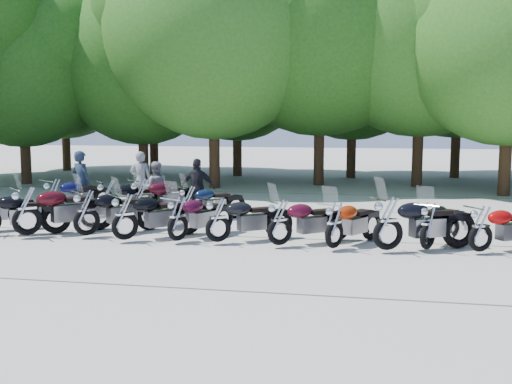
% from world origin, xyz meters
% --- Properties ---
extents(ground, '(90.00, 90.00, 0.00)m').
position_xyz_m(ground, '(0.00, 0.00, 0.00)').
color(ground, '#9E978F').
rests_on(ground, ground).
extents(tree_1, '(6.97, 6.97, 8.55)m').
position_xyz_m(tree_1, '(-12.04, 11.24, 5.06)').
color(tree_1, '#3A2614').
rests_on(tree_1, ground).
extents(tree_2, '(7.31, 7.31, 8.97)m').
position_xyz_m(tree_2, '(-7.25, 12.84, 5.31)').
color(tree_2, '#3A2614').
rests_on(tree_2, ground).
extents(tree_3, '(8.70, 8.70, 10.67)m').
position_xyz_m(tree_3, '(-3.57, 11.24, 6.32)').
color(tree_3, '#3A2614').
rests_on(tree_3, ground).
extents(tree_4, '(9.13, 9.13, 11.20)m').
position_xyz_m(tree_4, '(0.54, 13.09, 6.64)').
color(tree_4, '#3A2614').
rests_on(tree_4, ground).
extents(tree_5, '(9.04, 9.04, 11.10)m').
position_xyz_m(tree_5, '(4.61, 13.20, 6.57)').
color(tree_5, '#3A2614').
rests_on(tree_5, ground).
extents(tree_6, '(8.00, 8.00, 9.82)m').
position_xyz_m(tree_6, '(7.55, 10.82, 5.81)').
color(tree_6, '#3A2614').
rests_on(tree_6, ground).
extents(tree_9, '(7.59, 7.59, 9.32)m').
position_xyz_m(tree_9, '(-13.53, 17.59, 5.52)').
color(tree_9, '#3A2614').
rests_on(tree_9, ground).
extents(tree_10, '(7.78, 7.78, 9.55)m').
position_xyz_m(tree_10, '(-8.29, 16.97, 5.66)').
color(tree_10, '#3A2614').
rests_on(tree_10, ground).
extents(tree_11, '(7.56, 7.56, 9.28)m').
position_xyz_m(tree_11, '(-3.76, 16.43, 5.49)').
color(tree_11, '#3A2614').
rests_on(tree_11, ground).
extents(tree_12, '(7.88, 7.88, 9.67)m').
position_xyz_m(tree_12, '(1.80, 16.47, 5.72)').
color(tree_12, '#3A2614').
rests_on(tree_12, ground).
extents(tree_13, '(8.31, 8.31, 10.20)m').
position_xyz_m(tree_13, '(6.69, 17.47, 6.04)').
color(tree_13, '#3A2614').
rests_on(tree_13, ground).
extents(motorcycle_2, '(2.26, 2.29, 1.40)m').
position_xyz_m(motorcycle_2, '(-5.35, 0.39, 0.70)').
color(motorcycle_2, '#37070E').
rests_on(motorcycle_2, ground).
extents(motorcycle_3, '(2.07, 2.19, 1.31)m').
position_xyz_m(motorcycle_3, '(-3.96, 0.66, 0.65)').
color(motorcycle_3, black).
rests_on(motorcycle_3, ground).
extents(motorcycle_4, '(2.09, 2.09, 1.28)m').
position_xyz_m(motorcycle_4, '(-2.85, 0.34, 0.64)').
color(motorcycle_4, black).
rests_on(motorcycle_4, ground).
extents(motorcycle_5, '(1.57, 2.21, 1.22)m').
position_xyz_m(motorcycle_5, '(-1.63, 0.48, 0.61)').
color(motorcycle_5, '#35071D').
rests_on(motorcycle_5, ground).
extents(motorcycle_6, '(2.12, 1.78, 1.21)m').
position_xyz_m(motorcycle_6, '(-0.69, 0.52, 0.61)').
color(motorcycle_6, black).
rests_on(motorcycle_6, ground).
extents(motorcycle_7, '(2.09, 1.84, 1.21)m').
position_xyz_m(motorcycle_7, '(0.74, 0.44, 0.61)').
color(motorcycle_7, '#3F0819').
rests_on(motorcycle_7, ground).
extents(motorcycle_8, '(1.65, 2.14, 1.19)m').
position_xyz_m(motorcycle_8, '(1.93, 0.37, 0.60)').
color(motorcycle_8, '#942205').
rests_on(motorcycle_8, ground).
extents(motorcycle_9, '(2.49, 1.74, 1.36)m').
position_xyz_m(motorcycle_9, '(3.07, 0.35, 0.68)').
color(motorcycle_9, black).
rests_on(motorcycle_9, ground).
extents(motorcycle_10, '(1.63, 2.18, 1.21)m').
position_xyz_m(motorcycle_10, '(3.91, 0.62, 0.60)').
color(motorcycle_10, black).
rests_on(motorcycle_10, ground).
extents(motorcycle_11, '(2.10, 1.62, 1.17)m').
position_xyz_m(motorcycle_11, '(4.98, 0.59, 0.59)').
color(motorcycle_11, '#9B0505').
rests_on(motorcycle_11, ground).
extents(motorcycle_14, '(1.72, 2.28, 1.27)m').
position_xyz_m(motorcycle_14, '(-6.22, 3.18, 0.63)').
color(motorcycle_14, '#0D0E3B').
rests_on(motorcycle_14, ground).
extents(motorcycle_15, '(2.20, 1.91, 1.27)m').
position_xyz_m(motorcycle_15, '(-4.53, 3.13, 0.64)').
color(motorcycle_15, black).
rests_on(motorcycle_15, ground).
extents(motorcycle_16, '(2.14, 2.18, 1.32)m').
position_xyz_m(motorcycle_16, '(-3.59, 3.26, 0.66)').
color(motorcycle_16, '#350710').
rests_on(motorcycle_16, ground).
extents(motorcycle_17, '(1.91, 1.83, 1.15)m').
position_xyz_m(motorcycle_17, '(-2.17, 3.11, 0.57)').
color(motorcycle_17, black).
rests_on(motorcycle_17, ground).
extents(rider_0, '(0.80, 0.67, 1.88)m').
position_xyz_m(rider_0, '(-5.85, 4.16, 0.94)').
color(rider_0, '#1A2637').
rests_on(rider_0, ground).
extents(rider_1, '(0.93, 0.82, 1.58)m').
position_xyz_m(rider_1, '(-3.55, 4.25, 0.79)').
color(rider_1, gray).
rests_on(rider_1, ground).
extents(rider_2, '(1.02, 0.49, 1.70)m').
position_xyz_m(rider_2, '(-2.22, 4.15, 0.85)').
color(rider_2, black).
rests_on(rider_2, ground).
extents(rider_3, '(0.72, 0.53, 1.82)m').
position_xyz_m(rider_3, '(-4.38, 5.21, 0.91)').
color(rider_3, gray).
rests_on(rider_3, ground).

